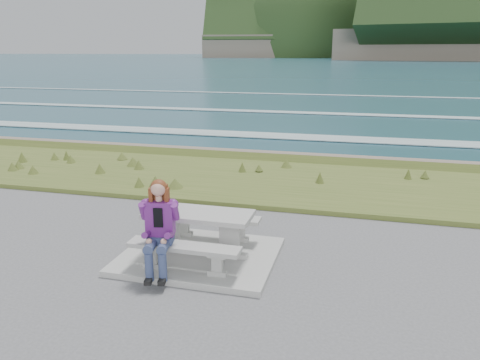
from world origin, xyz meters
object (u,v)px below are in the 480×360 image
object	(u,v)px
bench_landward	(184,251)
bench_seaward	(212,220)
picnic_table	(199,221)
seated_woman	(159,240)

from	to	relation	value
bench_landward	bench_seaward	bearing A→B (deg)	90.00
picnic_table	bench_landward	bearing A→B (deg)	-90.00
bench_seaward	seated_woman	xyz separation A→B (m)	(-0.35, -1.54, 0.19)
bench_seaward	seated_woman	size ratio (longest dim) A/B	1.23
picnic_table	seated_woman	xyz separation A→B (m)	(-0.35, -0.84, -0.04)
seated_woman	bench_seaward	bearing A→B (deg)	65.13
picnic_table	seated_woman	world-z (taller)	seated_woman
picnic_table	seated_woman	distance (m)	0.91
bench_seaward	seated_woman	distance (m)	1.59
picnic_table	seated_woman	bearing A→B (deg)	-112.79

